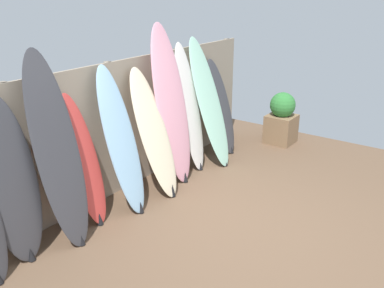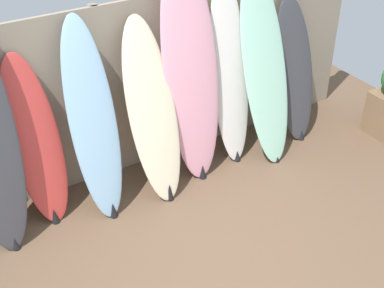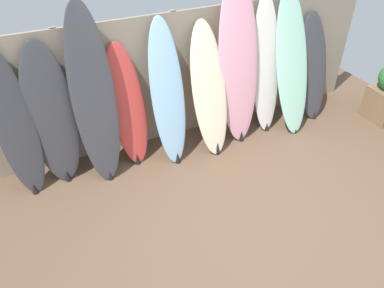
% 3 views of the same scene
% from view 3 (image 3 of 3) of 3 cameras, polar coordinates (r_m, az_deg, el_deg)
% --- Properties ---
extents(ground, '(7.68, 7.68, 0.00)m').
position_cam_3_polar(ground, '(4.36, 8.28, -11.79)').
color(ground, brown).
extents(fence_back, '(6.08, 0.11, 1.80)m').
position_cam_3_polar(fence_back, '(5.23, -2.58, 10.10)').
color(fence_back, gray).
rests_on(fence_back, ground).
extents(surfboard_charcoal_0, '(0.49, 0.53, 1.76)m').
position_cam_3_polar(surfboard_charcoal_0, '(4.70, -25.36, 2.46)').
color(surfboard_charcoal_0, '#38383D').
rests_on(surfboard_charcoal_0, ground).
extents(surfboard_charcoal_1, '(0.59, 0.43, 1.77)m').
position_cam_3_polar(surfboard_charcoal_1, '(4.70, -20.61, 3.98)').
color(surfboard_charcoal_1, '#38383D').
rests_on(surfboard_charcoal_1, ground).
extents(surfboard_charcoal_2, '(0.56, 0.63, 2.14)m').
position_cam_3_polar(surfboard_charcoal_2, '(4.54, -14.75, 6.74)').
color(surfboard_charcoal_2, '#38383D').
rests_on(surfboard_charcoal_2, ground).
extents(surfboard_red_3, '(0.51, 0.52, 1.58)m').
position_cam_3_polar(surfboard_red_3, '(4.84, -9.76, 5.52)').
color(surfboard_red_3, '#D13D38').
rests_on(surfboard_red_3, ground).
extents(surfboard_skyblue_4, '(0.49, 0.69, 1.83)m').
position_cam_3_polar(surfboard_skyblue_4, '(4.80, -3.74, 7.53)').
color(surfboard_skyblue_4, '#8CB7D6').
rests_on(surfboard_skyblue_4, ground).
extents(surfboard_cream_5, '(0.52, 0.75, 1.71)m').
position_cam_3_polar(surfboard_cream_5, '(5.01, 2.64, 8.10)').
color(surfboard_cream_5, beige).
rests_on(surfboard_cream_5, ground).
extents(surfboard_pink_6, '(0.61, 0.59, 2.25)m').
position_cam_3_polar(surfboard_pink_6, '(5.15, 7.09, 12.10)').
color(surfboard_pink_6, pink).
rests_on(surfboard_pink_6, ground).
extents(surfboard_white_7, '(0.45, 0.51, 1.93)m').
position_cam_3_polar(surfboard_white_7, '(5.50, 11.20, 11.43)').
color(surfboard_white_7, white).
rests_on(surfboard_white_7, ground).
extents(surfboard_seafoam_8, '(0.55, 0.78, 1.98)m').
position_cam_3_polar(surfboard_seafoam_8, '(5.61, 14.99, 11.68)').
color(surfboard_seafoam_8, '#9ED6BC').
rests_on(surfboard_seafoam_8, ground).
extents(surfboard_charcoal_9, '(0.53, 0.62, 1.57)m').
position_cam_3_polar(surfboard_charcoal_9, '(6.09, 17.95, 11.04)').
color(surfboard_charcoal_9, '#38383D').
rests_on(surfboard_charcoal_9, ground).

